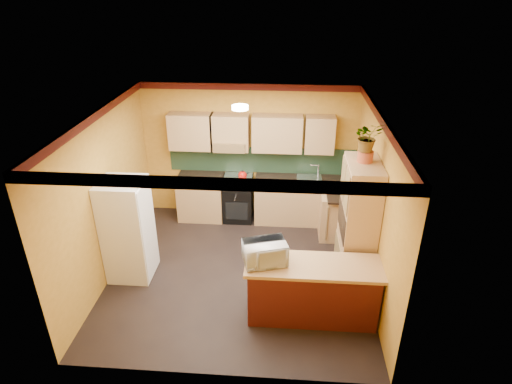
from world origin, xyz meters
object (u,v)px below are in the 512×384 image
at_px(stove, 238,198).
at_px(microwave, 265,253).
at_px(fridge, 128,230).
at_px(pantry, 357,226).
at_px(base_cabinets_back, 269,200).
at_px(breakfast_bar, 312,293).

relative_size(stove, microwave, 1.58).
xyz_separation_m(fridge, pantry, (3.60, 0.04, 0.20)).
bearing_deg(stove, fridge, -128.20).
xyz_separation_m(stove, fridge, (-1.55, -1.96, 0.39)).
relative_size(base_cabinets_back, breakfast_bar, 2.03).
bearing_deg(breakfast_bar, base_cabinets_back, 105.05).
bearing_deg(microwave, base_cabinets_back, 74.14).
relative_size(fridge, breakfast_bar, 0.94).
distance_m(fridge, breakfast_bar, 3.06).
relative_size(fridge, pantry, 0.81).
bearing_deg(base_cabinets_back, pantry, -53.36).
bearing_deg(pantry, fridge, -179.35).
height_order(base_cabinets_back, breakfast_bar, same).
relative_size(stove, breakfast_bar, 0.51).
bearing_deg(pantry, base_cabinets_back, 126.64).
distance_m(fridge, pantry, 3.61).
height_order(pantry, breakfast_bar, pantry).
xyz_separation_m(stove, microwave, (0.69, -2.78, 0.63)).
height_order(base_cabinets_back, pantry, pantry).
height_order(stove, breakfast_bar, stove).
relative_size(base_cabinets_back, pantry, 1.74).
bearing_deg(pantry, breakfast_bar, -128.66).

